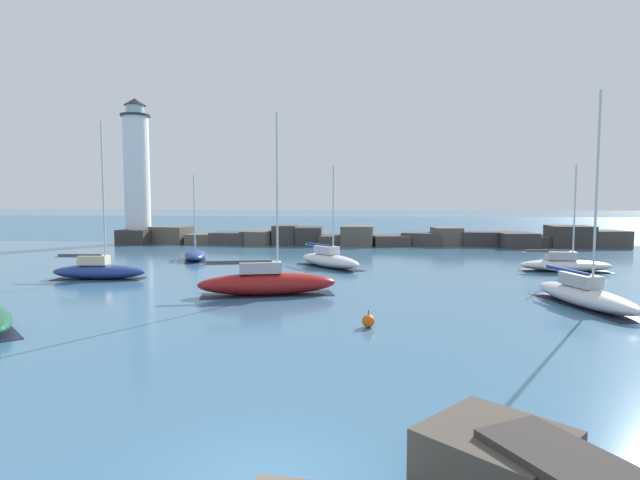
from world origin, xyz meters
name	(u,v)px	position (x,y,z in m)	size (l,w,h in m)	color
open_sea_beyond	(363,224)	(0.00, 113.16, 0.00)	(400.00, 116.00, 0.01)	#2D5B7F
breakwater_jetty	(372,237)	(2.13, 53.25, 0.96)	(62.18, 6.86, 2.52)	#383330
lighthouse	(137,179)	(-28.31, 53.28, 8.33)	(4.37, 4.37, 18.60)	gray
sailboat_moored_0	(329,259)	(-1.47, 31.90, 0.64)	(6.36, 6.90, 8.28)	white
sailboat_moored_1	(565,264)	(17.03, 31.37, 0.56)	(6.90, 2.47, 8.25)	silver
sailboat_moored_2	(267,282)	(-4.01, 19.30, 0.75)	(8.22, 3.88, 10.49)	maroon
sailboat_moored_3	(584,294)	(13.02, 17.91, 0.63)	(3.60, 7.92, 10.90)	silver
sailboat_moored_5	(195,255)	(-14.22, 35.56, 0.50)	(3.61, 5.82, 7.83)	navy
sailboat_moored_6	(98,270)	(-17.00, 23.93, 0.64)	(6.63, 2.29, 10.91)	navy
mooring_buoy_orange_near	(368,321)	(1.93, 12.37, 0.28)	(0.56, 0.56, 0.76)	#EA5914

